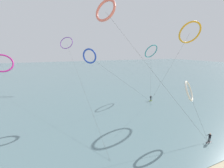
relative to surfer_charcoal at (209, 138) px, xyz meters
The scene contains 10 objects.
sea_water 97.45m from the surfer_charcoal, 97.51° to the left, with size 400.00×200.00×0.08m, color slate.
surfer_charcoal is the anchor object (origin of this frame).
surfer_lime 20.05m from the surfer_charcoal, 80.62° to the left, with size 1.40×0.71×1.70m.
kite_magenta 49.99m from the surfer_charcoal, 137.48° to the left, with size 6.13×33.38×14.18m.
kite_teal 29.59m from the surfer_charcoal, 75.66° to the left, with size 5.78×7.24×16.89m.
kite_coral 27.28m from the surfer_charcoal, 142.39° to the left, with size 16.04×13.12×23.38m.
kite_violet 53.25m from the surfer_charcoal, 110.82° to the left, with size 6.03×47.63×20.41m.
kite_cobalt 27.02m from the surfer_charcoal, 130.81° to the left, with size 20.31×3.32×15.52m.
kite_ivory 8.37m from the surfer_charcoal, 114.10° to the left, with size 4.01×5.35×9.95m.
kite_amber 24.78m from the surfer_charcoal, 56.92° to the left, with size 8.80×8.14×21.94m.
Camera 1 is at (-9.78, -4.46, 14.94)m, focal length 22.15 mm.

